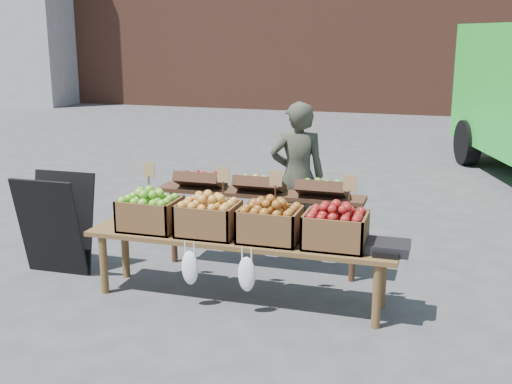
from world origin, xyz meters
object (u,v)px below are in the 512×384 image
(chalkboard_sign, at_px, (56,224))
(back_table, at_px, (260,220))
(vendor, at_px, (297,177))
(crate_russet_pears, at_px, (208,219))
(crate_golden_apples, at_px, (150,214))
(crate_green_apples, at_px, (335,230))
(crate_red_apples, at_px, (270,225))
(display_bench, at_px, (239,269))
(weighing_scale, at_px, (388,247))

(chalkboard_sign, bearing_deg, back_table, 17.06)
(vendor, bearing_deg, crate_russet_pears, 54.20)
(crate_golden_apples, relative_size, crate_green_apples, 1.00)
(back_table, relative_size, crate_red_apples, 4.20)
(crate_golden_apples, distance_m, crate_russet_pears, 0.55)
(vendor, bearing_deg, display_bench, 64.53)
(chalkboard_sign, xyz_separation_m, display_bench, (1.88, -0.12, -0.20))
(chalkboard_sign, relative_size, crate_red_apples, 1.96)
(back_table, bearing_deg, chalkboard_sign, -162.20)
(vendor, distance_m, crate_green_apples, 1.60)
(chalkboard_sign, relative_size, crate_green_apples, 1.96)
(crate_golden_apples, bearing_deg, vendor, 55.92)
(crate_russet_pears, height_order, crate_red_apples, same)
(vendor, bearing_deg, chalkboard_sign, 13.98)
(crate_green_apples, bearing_deg, weighing_scale, 0.00)
(display_bench, bearing_deg, crate_golden_apples, 180.00)
(crate_red_apples, bearing_deg, crate_russet_pears, 180.00)
(vendor, relative_size, back_table, 0.76)
(crate_green_apples, bearing_deg, crate_golden_apples, 180.00)
(vendor, relative_size, display_bench, 0.59)
(crate_russet_pears, bearing_deg, crate_green_apples, 0.00)
(crate_red_apples, bearing_deg, chalkboard_sign, 176.70)
(crate_golden_apples, height_order, crate_green_apples, same)
(display_bench, relative_size, weighing_scale, 7.94)
(vendor, bearing_deg, weighing_scale, 107.58)
(crate_russet_pears, height_order, crate_green_apples, same)
(chalkboard_sign, relative_size, crate_golden_apples, 1.96)
(back_table, relative_size, crate_green_apples, 4.20)
(vendor, height_order, back_table, vendor)
(chalkboard_sign, distance_m, crate_green_apples, 2.72)
(chalkboard_sign, height_order, display_bench, chalkboard_sign)
(display_bench, relative_size, crate_red_apples, 5.40)
(crate_golden_apples, height_order, crate_russet_pears, same)
(vendor, relative_size, weighing_scale, 4.67)
(vendor, xyz_separation_m, crate_red_apples, (0.11, -1.46, -0.08))
(crate_russet_pears, relative_size, crate_green_apples, 1.00)
(crate_golden_apples, xyz_separation_m, weighing_scale, (2.08, 0.00, -0.10))
(chalkboard_sign, distance_m, back_table, 1.95)
(back_table, bearing_deg, crate_green_apples, -40.09)
(display_bench, height_order, crate_golden_apples, crate_golden_apples)
(vendor, height_order, crate_golden_apples, vendor)
(crate_green_apples, bearing_deg, back_table, 139.91)
(crate_red_apples, bearing_deg, vendor, 94.42)
(crate_russet_pears, bearing_deg, back_table, 71.24)
(crate_green_apples, bearing_deg, display_bench, 180.00)
(vendor, xyz_separation_m, weighing_scale, (1.09, -1.46, -0.18))
(crate_russet_pears, bearing_deg, chalkboard_sign, 175.57)
(vendor, distance_m, back_table, 0.81)
(display_bench, relative_size, crate_green_apples, 5.40)
(vendor, relative_size, crate_green_apples, 3.17)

